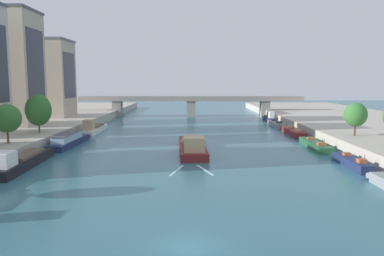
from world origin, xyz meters
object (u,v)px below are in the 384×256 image
Objects in this scene: moored_boat_left_midway at (70,140)px; moored_boat_right_end at (354,162)px; moored_boat_right_far at (316,144)px; tree_left_end_of_row at (9,118)px; moored_boat_right_gap_after at (278,124)px; bridge_far at (193,103)px; moored_boat_right_midway at (271,118)px; moored_boat_right_downstream at (294,132)px; barge_midriver at (194,146)px; moored_boat_left_downstream at (23,161)px; moored_boat_left_gap_after at (96,128)px; tree_left_second at (40,110)px; tree_right_third at (357,115)px.

moored_boat_left_midway reaches higher than moored_boat_right_end.
moored_boat_right_far is 2.33× the size of tree_left_end_of_row.
moored_boat_right_end is 44.85m from moored_boat_right_gap_after.
moored_boat_right_gap_after is 34.68m from bridge_far.
moored_boat_right_downstream is at bearing -90.72° from moored_boat_right_midway.
moored_boat_left_midway is 0.22× the size of bridge_far.
moored_boat_left_downstream is (-22.33, -11.62, -0.01)m from barge_midriver.
moored_boat_left_gap_after is 1.50× the size of moored_boat_right_midway.
tree_left_second is at bearing 105.43° from moored_boat_left_downstream.
tree_right_third is at bearing 17.01° from moored_boat_left_downstream.
moored_boat_right_midway is (44.11, 57.97, -0.02)m from moored_boat_left_downstream.
moored_boat_right_midway is at bearing 45.84° from tree_left_end_of_row.
barge_midriver reaches higher than moored_boat_left_midway.
tree_left_second is (-5.95, -15.19, 5.20)m from moored_boat_left_gap_after.
tree_left_second reaches higher than tree_right_third.
moored_boat_left_gap_after is 1.31× the size of moored_boat_right_gap_after.
barge_midriver is 51.21m from moored_boat_right_midway.
moored_boat_right_downstream is at bearing -4.40° from moored_boat_left_gap_after.
tree_left_second reaches higher than moored_boat_left_midway.
moored_boat_right_gap_after is 31.86m from tree_right_third.
moored_boat_right_gap_after is at bearing 91.28° from moored_boat_right_downstream.
tree_left_second is at bearing 175.55° from moored_boat_right_far.
moored_boat_right_midway is 1.82× the size of tree_right_third.
moored_boat_left_gap_after is 0.21× the size of bridge_far.
moored_boat_right_gap_after is at bearing 101.87° from tree_right_third.
moored_boat_right_midway reaches higher than moored_boat_right_end.
tree_left_end_of_row is (-48.56, -38.77, 5.24)m from moored_boat_right_gap_after.
tree_right_third is at bearing -64.20° from bridge_far.
moored_boat_left_gap_after reaches higher than moored_boat_right_gap_after.
barge_midriver is at bearing -168.83° from moored_boat_right_far.
moored_boat_left_downstream is 53.89m from moored_boat_right_downstream.
moored_boat_right_far is 49.52m from tree_left_end_of_row.
moored_boat_right_gap_after is 1.70× the size of tree_left_second.
moored_boat_right_far is at bearing 19.98° from moored_boat_left_downstream.
moored_boat_right_gap_after is (42.90, 11.29, -0.34)m from moored_boat_left_gap_after.
moored_boat_left_gap_after is 44.01m from bridge_far.
moored_boat_right_gap_after is (42.91, 28.54, -0.35)m from moored_boat_left_midway.
bridge_far is (-22.12, 15.08, 3.36)m from moored_boat_right_midway.
tree_left_end_of_row is at bearing -112.40° from bridge_far.
moored_boat_right_midway is at bearing -34.29° from bridge_far.
moored_boat_right_midway is (0.33, 26.53, 0.31)m from moored_boat_right_downstream.
moored_boat_right_gap_after reaches higher than moored_boat_right_end.
tree_left_end_of_row is 0.08× the size of bridge_far.
moored_boat_left_midway is 1.14× the size of moored_boat_right_far.
tree_left_end_of_row is (-48.89, -24.15, 5.23)m from moored_boat_right_downstream.
moored_boat_right_gap_after is 55.85m from tree_left_second.
moored_boat_left_downstream is at bearing -90.90° from moored_boat_left_gap_after.
tree_left_end_of_row reaches higher than moored_boat_right_far.
moored_boat_right_gap_after is at bearing 89.88° from moored_boat_right_far.
bridge_far is at bearing 73.24° from moored_boat_left_downstream.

